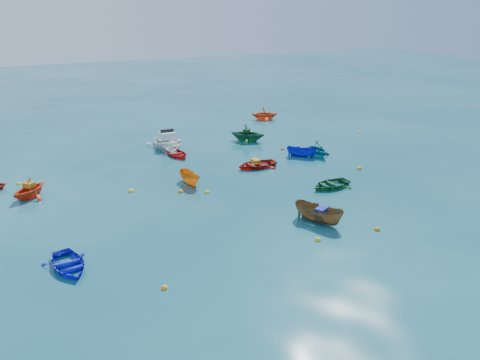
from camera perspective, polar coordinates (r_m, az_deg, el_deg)
name	(u,v)px	position (r m, az deg, el deg)	size (l,w,h in m)	color
ground	(276,214)	(27.81, 4.41, -4.11)	(160.00, 160.00, 0.00)	#0A3C4A
dinghy_blue_sw	(69,268)	(23.81, -20.13, -10.06)	(2.09, 2.92, 0.61)	#1011C8
sampan_brown_mid	(318,222)	(27.12, 9.50, -5.04)	(1.15, 3.06, 1.19)	brown
dinghy_orange_w	(30,197)	(32.89, -24.19, -1.92)	(2.24, 2.60, 1.37)	red
dinghy_green_e	(330,187)	(32.19, 10.95, -0.86)	(2.09, 2.92, 0.61)	#13532B
dinghy_cyan_se	(317,156)	(38.63, 9.37, 2.96)	(2.16, 2.50, 1.32)	#16708B
sampan_orange_n	(190,184)	(32.37, -6.09, -0.46)	(0.95, 2.53, 0.98)	orange
dinghy_green_n	(248,141)	(42.16, 0.93, 4.77)	(2.62, 3.04, 1.60)	#13552D
dinghy_red_ne	(257,167)	(35.44, 2.03, 1.58)	(2.21, 3.09, 0.64)	#9D160D
sampan_blue_far	(301,156)	(38.24, 7.51, 2.88)	(0.93, 2.46, 0.95)	#0D18A8
dinghy_red_far	(178,156)	(38.31, -7.62, 2.91)	(1.87, 2.61, 0.54)	#B30E12
dinghy_orange_far	(265,119)	(50.19, 3.01, 7.40)	(2.35, 2.72, 1.43)	#DB4B14
motorboat_white	(168,148)	(40.65, -8.77, 3.91)	(3.24, 4.52, 1.54)	white
tarp_blue_a	(321,210)	(26.74, 9.87, -3.68)	(0.65, 0.49, 0.31)	navy
tarp_orange_a	(29,185)	(32.63, -24.35, -0.53)	(0.64, 0.49, 0.31)	#C97514
tarp_green_b	(247,131)	(41.93, 0.80, 6.05)	(0.66, 0.50, 0.32)	#0F3F1C
tarp_orange_b	(255,161)	(35.24, 1.89, 2.30)	(0.66, 0.50, 0.32)	orange
buoy_or_a	(164,288)	(21.27, -9.20, -12.91)	(0.31, 0.31, 0.31)	orange
buoy_ye_a	(318,240)	(25.11, 9.47, -7.27)	(0.35, 0.35, 0.35)	gold
buoy_or_b	(377,230)	(26.89, 16.39, -5.89)	(0.32, 0.32, 0.32)	#D2630B
buoy_ye_b	(19,184)	(35.52, -25.37, -0.47)	(0.32, 0.32, 0.32)	yellow
buoy_or_c	(181,192)	(31.01, -7.21, -1.49)	(0.36, 0.36, 0.36)	orange
buoy_ye_c	(207,193)	(30.73, -4.03, -1.59)	(0.37, 0.37, 0.37)	yellow
buoy_or_d	(359,169)	(36.10, 14.36, 1.29)	(0.37, 0.37, 0.37)	orange
buoy_ye_d	(131,192)	(31.67, -13.11, -1.40)	(0.39, 0.39, 0.39)	yellow
buoy_or_e	(282,149)	(39.87, 5.19, 3.73)	(0.30, 0.30, 0.30)	#E0520C
buoy_ye_e	(360,132)	(46.41, 14.37, 5.64)	(0.31, 0.31, 0.31)	gold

